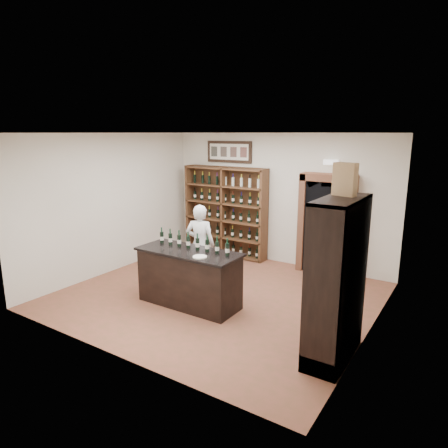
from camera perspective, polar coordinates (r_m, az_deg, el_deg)
The scene contains 22 objects.
floor at distance 7.66m, azimuth -0.93°, elevation -10.14°, with size 5.50×5.50×0.00m, color brown.
ceiling at distance 7.05m, azimuth -1.02°, elevation 12.90°, with size 5.50×5.50×0.00m, color white.
wall_back at distance 9.36m, azimuth 7.60°, elevation 3.56°, with size 5.50×0.04×3.00m, color beige.
wall_left at distance 9.01m, azimuth -15.68°, elevation 2.83°, with size 0.04×5.00×3.00m, color beige.
wall_right at distance 6.16m, azimuth 20.81°, elevation -2.05°, with size 0.04×5.00×3.00m, color beige.
wine_shelf at distance 9.90m, azimuth 0.30°, elevation 1.83°, with size 2.20×0.38×2.20m.
framed_picture at distance 9.84m, azimuth 0.75°, elevation 10.27°, with size 1.25×0.04×0.52m, color black.
arched_doorway at distance 8.81m, azimuth 14.40°, elevation 0.29°, with size 1.17×0.35×2.17m.
emergency_light at distance 8.72m, azimuth 15.06°, elevation 8.52°, with size 0.30×0.10×0.10m, color white.
tasting_counter at distance 7.14m, azimuth -4.99°, elevation -7.70°, with size 1.88×0.78×1.00m.
counter_bottle_0 at distance 7.49m, azimuth -8.87°, elevation -1.90°, with size 0.07×0.07×0.30m.
counter_bottle_1 at distance 7.35m, azimuth -7.67°, elevation -2.13°, with size 0.07×0.07×0.30m.
counter_bottle_2 at distance 7.23m, azimuth -6.43°, elevation -2.36°, with size 0.07×0.07×0.30m.
counter_bottle_3 at distance 7.10m, azimuth -5.14°, elevation -2.61°, with size 0.07×0.07×0.30m.
counter_bottle_4 at distance 6.98m, azimuth -3.80°, elevation -2.86°, with size 0.07×0.07×0.30m.
counter_bottle_5 at distance 6.86m, azimuth -2.42°, elevation -3.11°, with size 0.07×0.07×0.30m.
counter_bottle_6 at distance 6.75m, azimuth -1.00°, elevation -3.38°, with size 0.07×0.07×0.30m.
counter_bottle_7 at distance 6.64m, azimuth 0.48°, elevation -3.65°, with size 0.07×0.07×0.30m.
side_cabinet at distance 5.62m, azimuth 15.89°, elevation -11.17°, with size 0.48×1.20×2.20m.
shopkeeper at distance 8.02m, azimuth -3.42°, elevation -2.94°, with size 0.59×0.39×1.63m, color white.
plate at distance 6.59m, azimuth -3.48°, elevation -4.71°, with size 0.24×0.24×0.02m, color silver.
wine_crate at distance 5.40m, azimuth 16.89°, elevation 6.12°, with size 0.30×0.12×0.43m, color tan.
Camera 1 is at (3.93, -5.86, 3.00)m, focal length 32.00 mm.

